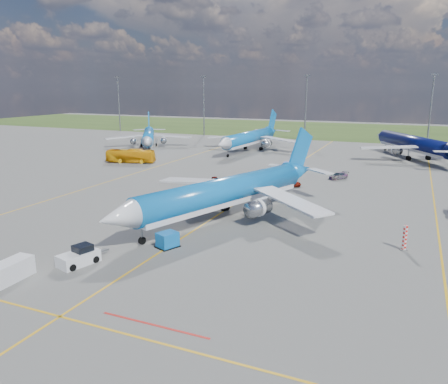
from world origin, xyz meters
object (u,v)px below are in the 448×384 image
at_px(service_van, 11,271).
at_px(baggage_tug_c, 286,165).
at_px(bg_jet_nw, 149,148).
at_px(bg_jet_n, 412,158).
at_px(uld_container, 167,240).
at_px(main_airliner, 225,218).
at_px(warning_post, 405,238).
at_px(service_car_b, 291,183).
at_px(apron_bus, 131,156).
at_px(pushback_tug, 79,257).
at_px(bg_jet_nnw, 249,151).
at_px(service_car_c, 338,176).
at_px(service_car_a, 215,180).

relative_size(service_van, baggage_tug_c, 0.91).
distance_m(bg_jet_nw, bg_jet_n, 76.78).
xyz_separation_m(uld_container, baggage_tug_c, (-1.25, 56.87, -0.40)).
height_order(main_airliner, uld_container, main_airliner).
xyz_separation_m(warning_post, bg_jet_nw, (-76.10, 62.62, -1.50)).
height_order(uld_container, service_car_b, uld_container).
bearing_deg(main_airliner, service_car_b, 102.43).
bearing_deg(service_van, bg_jet_nw, 113.46).
bearing_deg(main_airliner, service_van, -92.36).
bearing_deg(apron_bus, pushback_tug, -164.93).
bearing_deg(warning_post, service_van, -145.59).
bearing_deg(main_airliner, bg_jet_nw, 150.90).
bearing_deg(bg_jet_nw, baggage_tug_c, -50.07).
bearing_deg(apron_bus, bg_jet_nw, 8.39).
height_order(apron_bus, baggage_tug_c, apron_bus).
bearing_deg(bg_jet_n, bg_jet_nnw, -25.76).
distance_m(bg_jet_nw, main_airliner, 78.81).
relative_size(bg_jet_nw, bg_jet_n, 0.86).
bearing_deg(service_car_c, bg_jet_n, 99.95).
bearing_deg(bg_jet_n, service_car_b, 33.71).
distance_m(pushback_tug, uld_container, 10.26).
distance_m(bg_jet_n, uld_container, 87.19).
xyz_separation_m(pushback_tug, service_car_b, (11.08, 46.45, -0.23)).
xyz_separation_m(main_airliner, uld_container, (-1.69, -13.46, 0.91)).
height_order(bg_jet_nw, baggage_tug_c, bg_jet_nw).
bearing_deg(service_car_a, warning_post, -65.82).
distance_m(bg_jet_nnw, service_car_a, 44.92).
xyz_separation_m(warning_post, service_car_c, (-13.72, 38.02, -0.83)).
height_order(bg_jet_n, service_van, bg_jet_n).
bearing_deg(bg_jet_nnw, baggage_tug_c, -47.53).
xyz_separation_m(bg_jet_nnw, bg_jet_n, (44.73, 4.21, 0.00)).
height_order(service_van, baggage_tug_c, service_van).
xyz_separation_m(bg_jet_nw, uld_container, (50.04, -72.91, 0.91)).
bearing_deg(service_van, pushback_tug, 58.39).
xyz_separation_m(bg_jet_n, main_airliner, (-24.35, -69.75, 0.00)).
xyz_separation_m(bg_jet_nw, pushback_tug, (43.89, -81.12, 0.82)).
distance_m(service_car_b, service_car_c, 12.50).
bearing_deg(apron_bus, main_airliner, -145.45).
bearing_deg(baggage_tug_c, uld_container, -93.30).
height_order(bg_jet_nw, service_car_c, bg_jet_nw).
relative_size(bg_jet_n, baggage_tug_c, 8.85).
bearing_deg(service_car_a, service_car_c, -0.11).
xyz_separation_m(bg_jet_n, pushback_tug, (-32.20, -91.42, 0.82)).
bearing_deg(bg_jet_nw, uld_container, -87.41).
height_order(apron_bus, service_car_a, apron_bus).
bearing_deg(baggage_tug_c, apron_bus, -170.90).
xyz_separation_m(pushback_tug, service_car_c, (18.49, 56.52, -0.15)).
bearing_deg(warning_post, main_airliner, 172.58).
xyz_separation_m(service_van, service_car_c, (21.92, 62.43, -0.32)).
relative_size(pushback_tug, baggage_tug_c, 1.24).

